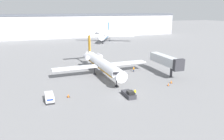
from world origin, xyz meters
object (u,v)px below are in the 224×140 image
traffic_cone_left (68,96)px  airplane_parked_far_left (106,35)px  luggage_cart (49,98)px  traffic_cone_right (168,84)px  airplane_main (101,63)px  traffic_cone_mid (171,82)px  worker_near_tug (135,93)px  jet_bridge (166,61)px  pushback_tug (129,94)px  worker_by_wing (134,69)px

traffic_cone_left → airplane_parked_far_left: 92.26m
luggage_cart → traffic_cone_left: size_ratio=4.75×
traffic_cone_left → traffic_cone_right: (26.26, -1.29, -0.01)m
airplane_main → luggage_cart: 23.52m
traffic_cone_left → airplane_parked_far_left: airplane_parked_far_left is taller
airplane_main → traffic_cone_mid: (15.46, -14.59, -3.24)m
worker_near_tug → traffic_cone_left: (-14.76, 4.65, -0.48)m
traffic_cone_mid → jet_bridge: 9.30m
airplane_main → pushback_tug: airplane_main is taller
luggage_cart → airplane_parked_far_left: size_ratio=0.11×
traffic_cone_left → jet_bridge: (31.43, 7.95, 4.08)m
pushback_tug → worker_near_tug: bearing=-4.6°
luggage_cart → airplane_parked_far_left: (41.83, 85.34, 3.37)m
worker_by_wing → jet_bridge: jet_bridge is taller
worker_near_tug → traffic_cone_right: (11.50, 3.36, -0.48)m
traffic_cone_mid → airplane_parked_far_left: airplane_parked_far_left is taller
traffic_cone_mid → jet_bridge: bearing=67.6°
pushback_tug → traffic_cone_right: bearing=14.0°
worker_near_tug → traffic_cone_right: worker_near_tug is taller
pushback_tug → airplane_parked_far_left: (24.29, 88.71, 3.69)m
traffic_cone_right → airplane_main: bearing=129.9°
airplane_main → worker_by_wing: bearing=-3.3°
traffic_cone_mid → jet_bridge: (3.18, 7.73, 4.07)m
traffic_cone_right → airplane_parked_far_left: airplane_parked_far_left is taller
traffic_cone_right → pushback_tug: bearing=-166.0°
luggage_cart → worker_near_tug: 19.36m
luggage_cart → worker_by_wing: (27.78, 15.35, -0.08)m
pushback_tug → luggage_cart: (-17.54, 3.36, 0.32)m
worker_near_tug → traffic_cone_mid: 14.34m
airplane_main → traffic_cone_mid: size_ratio=36.75×
traffic_cone_left → traffic_cone_right: traffic_cone_left is taller
pushback_tug → traffic_cone_left: (-13.26, 4.53, -0.24)m
airplane_main → worker_near_tug: 19.75m
traffic_cone_right → worker_by_wing: bearing=100.1°
traffic_cone_right → traffic_cone_mid: 2.49m
pushback_tug → luggage_cart: luggage_cart is taller
worker_by_wing → airplane_parked_far_left: 71.47m
airplane_main → pushback_tug: 19.58m
airplane_main → jet_bridge: 19.88m
pushback_tug → worker_near_tug: 1.52m
pushback_tug → airplane_parked_far_left: 92.05m
worker_near_tug → traffic_cone_right: bearing=16.3°
luggage_cart → jet_bridge: jet_bridge is taller
pushback_tug → traffic_cone_mid: (14.98, 4.75, -0.22)m
pushback_tug → airplane_parked_far_left: size_ratio=0.14×
airplane_main → worker_by_wing: 11.09m
luggage_cart → traffic_cone_left: (4.28, 1.17, -0.56)m
worker_near_tug → jet_bridge: size_ratio=0.11×
traffic_cone_right → traffic_cone_left: bearing=177.2°
worker_by_wing → pushback_tug: bearing=-118.7°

